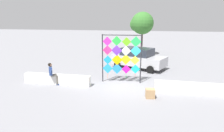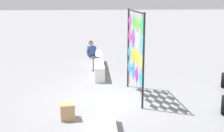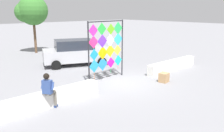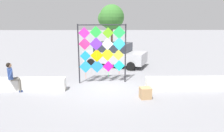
% 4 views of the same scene
% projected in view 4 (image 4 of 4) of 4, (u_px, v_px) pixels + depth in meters
% --- Properties ---
extents(ground, '(120.00, 120.00, 0.00)m').
position_uv_depth(ground, '(106.00, 88.00, 10.36)').
color(ground, gray).
extents(plaza_ledge_left, '(4.53, 0.45, 0.64)m').
position_uv_depth(plaza_ledge_left, '(19.00, 84.00, 9.92)').
color(plaza_ledge_left, silver).
rests_on(plaza_ledge_left, ground).
extents(plaza_ledge_right, '(4.53, 0.45, 0.64)m').
position_uv_depth(plaza_ledge_right, '(191.00, 83.00, 10.07)').
color(plaza_ledge_right, silver).
rests_on(plaza_ledge_right, ground).
extents(kite_display_rack, '(2.60, 0.26, 3.22)m').
position_uv_depth(kite_display_rack, '(102.00, 49.00, 10.85)').
color(kite_display_rack, '#232328').
rests_on(kite_display_rack, ground).
extents(seated_vendor, '(0.72, 0.65, 1.49)m').
position_uv_depth(seated_vendor, '(13.00, 75.00, 9.50)').
color(seated_vendor, '#666056').
rests_on(seated_vendor, ground).
extents(parked_car, '(4.93, 3.56, 1.76)m').
position_uv_depth(parked_car, '(115.00, 54.00, 15.18)').
color(parked_car, '#B7B7BC').
rests_on(parked_car, ground).
extents(cardboard_box_large, '(0.54, 0.50, 0.50)m').
position_uv_depth(cardboard_box_large, '(145.00, 93.00, 8.94)').
color(cardboard_box_large, tan).
rests_on(cardboard_box_large, ground).
extents(tree_broadleaf, '(2.73, 2.54, 4.98)m').
position_uv_depth(tree_broadleaf, '(111.00, 17.00, 20.79)').
color(tree_broadleaf, brown).
rests_on(tree_broadleaf, ground).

